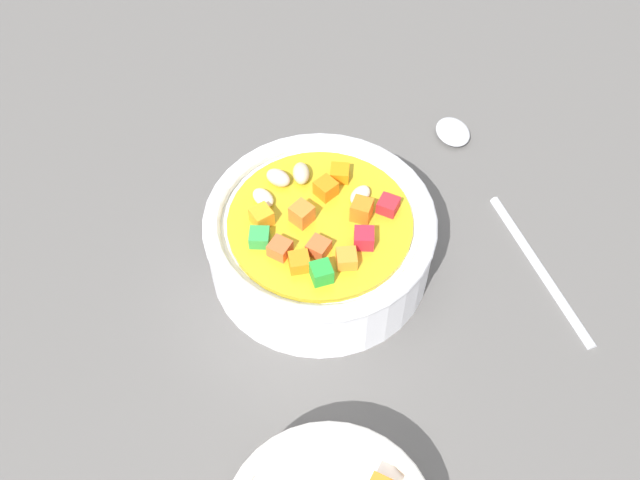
# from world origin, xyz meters

# --- Properties ---
(ground_plane) EXTENTS (1.40, 1.40, 0.02)m
(ground_plane) POSITION_xyz_m (0.00, 0.00, -0.01)
(ground_plane) COLOR #565451
(soup_bowl_main) EXTENTS (0.16, 0.16, 0.06)m
(soup_bowl_main) POSITION_xyz_m (-0.00, 0.00, 0.03)
(soup_bowl_main) COLOR white
(soup_bowl_main) RESTS_ON ground_plane
(spoon) EXTENTS (0.14, 0.19, 0.01)m
(spoon) POSITION_xyz_m (0.13, -0.07, 0.00)
(spoon) COLOR silver
(spoon) RESTS_ON ground_plane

